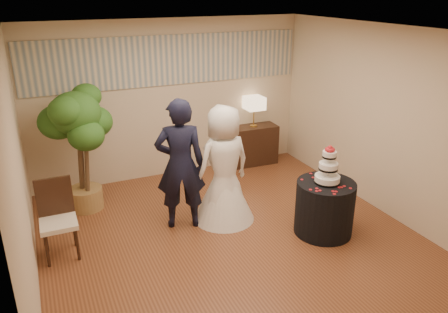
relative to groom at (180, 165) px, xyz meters
name	(u,v)px	position (x,y,z in m)	size (l,w,h in m)	color
floor	(229,236)	(0.49, -0.58, -0.96)	(5.00, 5.00, 0.00)	brown
ceiling	(230,31)	(0.49, -0.58, 1.84)	(5.00, 5.00, 0.00)	white
wall_back	(171,100)	(0.49, 1.92, 0.44)	(5.00, 0.06, 2.80)	beige
wall_front	(360,238)	(0.49, -3.08, 0.44)	(5.00, 0.06, 2.80)	beige
wall_left	(19,175)	(-2.01, -0.58, 0.44)	(0.06, 5.00, 2.80)	beige
wall_right	(380,120)	(2.99, -0.58, 0.44)	(0.06, 5.00, 2.80)	beige
mural_border	(169,60)	(0.49, 1.90, 1.14)	(4.90, 0.02, 0.85)	#A6A698
groom	(180,165)	(0.00, 0.00, 0.00)	(0.70, 0.46, 1.91)	black
bride	(224,164)	(0.64, -0.08, -0.08)	(0.92, 0.92, 1.76)	white
cake_table	(324,208)	(1.76, -1.02, -0.57)	(0.81, 0.81, 0.77)	black
wedding_cake	(329,164)	(1.76, -1.02, 0.09)	(0.35, 0.35, 0.55)	white
console	(253,145)	(2.06, 1.71, -0.57)	(0.92, 0.41, 0.77)	black
table_lamp	(254,112)	(2.06, 1.71, 0.10)	(0.34, 0.34, 0.58)	beige
ficus_tree	(80,150)	(-1.22, 1.11, 0.03)	(0.94, 0.94, 1.98)	#2C5D1D
side_chair	(58,221)	(-1.69, -0.12, -0.44)	(0.47, 0.49, 1.03)	black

